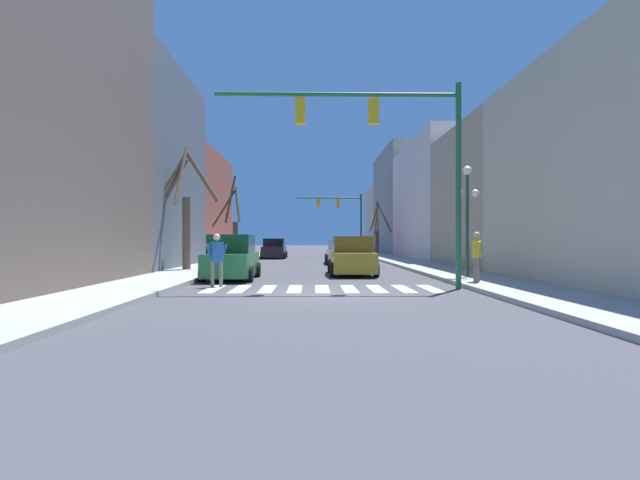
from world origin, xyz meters
TOP-DOWN VIEW (x-y plane):
  - ground_plane at (0.00, 0.00)m, footprint 240.00×240.00m
  - sidewalk_left at (-6.10, 0.00)m, footprint 2.72×90.00m
  - sidewalk_right at (6.10, 0.00)m, footprint 2.72×90.00m
  - building_row_left at (-10.46, 10.34)m, footprint 6.00×35.68m
  - building_row_right at (10.46, 27.61)m, footprint 6.00×64.22m
  - crosswalk_stripes at (-0.00, 1.42)m, footprint 7.65×2.60m
  - traffic_signal_near at (2.15, 1.28)m, footprint 8.09×0.28m
  - traffic_signal_far at (2.61, 33.66)m, footprint 6.53×0.28m
  - street_lamp_right_corner at (5.84, 4.65)m, footprint 0.95×0.36m
  - car_at_intersection at (-3.60, 5.32)m, footprint 2.03×4.28m
  - car_parked_left_mid at (3.59, 29.36)m, footprint 2.05×4.46m
  - car_driving_toward_lane at (-3.56, 27.74)m, footprint 2.10×4.71m
  - car_parked_left_near at (1.50, 7.90)m, footprint 2.11×4.77m
  - car_parked_right_mid at (1.66, 18.11)m, footprint 2.20×4.66m
  - pedestrian_on_left_sidewalk at (-3.60, 2.12)m, footprint 0.70×0.52m
  - pedestrian_crossing_street at (5.44, 2.35)m, footprint 0.24×0.75m
  - street_tree_left_mid at (5.71, 30.26)m, footprint 1.76×2.28m
  - street_tree_left_far at (-5.77, 19.75)m, footprint 2.10×1.89m
  - street_tree_left_near at (-6.64, 9.79)m, footprint 2.76×2.31m

SIDE VIEW (x-z plane):
  - ground_plane at x=0.00m, z-range 0.00..0.00m
  - crosswalk_stripes at x=0.00m, z-range 0.00..0.01m
  - sidewalk_left at x=-6.10m, z-range 0.00..0.15m
  - sidewalk_right at x=6.10m, z-range 0.00..0.15m
  - car_parked_right_mid at x=1.66m, z-range -0.05..1.54m
  - car_driving_toward_lane at x=-3.56m, z-range -0.06..1.64m
  - car_parked_left_near at x=1.50m, z-range -0.06..1.71m
  - car_parked_left_mid at x=3.59m, z-range -0.07..1.72m
  - car_at_intersection at x=-3.60m, z-range -0.07..1.75m
  - pedestrian_on_left_sidewalk at x=-3.60m, z-range 0.17..2.00m
  - pedestrian_crossing_street at x=5.44m, z-range 0.31..2.06m
  - street_tree_left_far at x=-5.77m, z-range -0.45..5.51m
  - street_tree_left_mid at x=5.71m, z-range 0.02..5.05m
  - street_tree_left_near at x=-6.64m, z-range 0.04..6.11m
  - street_lamp_right_corner at x=5.84m, z-range 1.06..5.46m
  - traffic_signal_far at x=2.61m, z-range 1.37..7.45m
  - building_row_right at x=10.46m, z-range -1.01..10.37m
  - traffic_signal_near at x=2.15m, z-range 1.59..8.37m
  - building_row_left at x=-10.46m, z-range -0.70..11.59m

